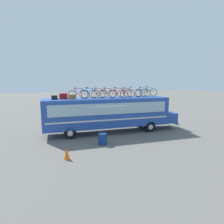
% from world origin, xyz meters
% --- Properties ---
extents(ground_plane, '(120.00, 120.00, 0.00)m').
position_xyz_m(ground_plane, '(0.00, 0.00, 0.00)').
color(ground_plane, '#605E59').
extents(bus, '(11.95, 2.43, 3.03)m').
position_xyz_m(bus, '(0.21, 0.00, 1.78)').
color(bus, '#23479E').
rests_on(bus, ground).
extents(luggage_bag_1, '(0.46, 0.46, 0.31)m').
position_xyz_m(luggage_bag_1, '(-4.34, 0.04, 3.19)').
color(luggage_bag_1, black).
rests_on(luggage_bag_1, bus).
extents(luggage_bag_2, '(0.62, 0.51, 0.45)m').
position_xyz_m(luggage_bag_2, '(-3.65, 0.28, 3.26)').
color(luggage_bag_2, maroon).
rests_on(luggage_bag_2, bus).
extents(luggage_bag_3, '(0.56, 0.54, 0.37)m').
position_xyz_m(luggage_bag_3, '(-2.99, -0.09, 3.22)').
color(luggage_bag_3, olive).
rests_on(luggage_bag_3, bus).
extents(rooftop_bicycle_1, '(1.76, 0.44, 0.92)m').
position_xyz_m(rooftop_bicycle_1, '(-2.43, -0.02, 3.41)').
color(rooftop_bicycle_1, black).
rests_on(rooftop_bicycle_1, bus).
extents(rooftop_bicycle_2, '(1.69, 0.44, 0.94)m').
position_xyz_m(rooftop_bicycle_2, '(-1.53, -0.06, 3.42)').
color(rooftop_bicycle_2, black).
rests_on(rooftop_bicycle_2, bus).
extents(rooftop_bicycle_3, '(1.63, 0.44, 0.89)m').
position_xyz_m(rooftop_bicycle_3, '(-0.71, 0.26, 3.40)').
color(rooftop_bicycle_3, black).
rests_on(rooftop_bicycle_3, bus).
extents(rooftop_bicycle_4, '(1.70, 0.44, 0.89)m').
position_xyz_m(rooftop_bicycle_4, '(0.03, 0.06, 3.40)').
color(rooftop_bicycle_4, black).
rests_on(rooftop_bicycle_4, bus).
extents(rooftop_bicycle_5, '(1.72, 0.44, 0.92)m').
position_xyz_m(rooftop_bicycle_5, '(0.84, -0.40, 3.41)').
color(rooftop_bicycle_5, black).
rests_on(rooftop_bicycle_5, bus).
extents(rooftop_bicycle_6, '(1.64, 0.44, 0.89)m').
position_xyz_m(rooftop_bicycle_6, '(1.75, 0.08, 3.40)').
color(rooftop_bicycle_6, black).
rests_on(rooftop_bicycle_6, bus).
extents(rooftop_bicycle_7, '(1.79, 0.44, 0.94)m').
position_xyz_m(rooftop_bicycle_7, '(2.46, 0.07, 3.42)').
color(rooftop_bicycle_7, black).
rests_on(rooftop_bicycle_7, bus).
extents(rooftop_bicycle_8, '(1.68, 0.44, 0.92)m').
position_xyz_m(rooftop_bicycle_8, '(3.40, 0.19, 3.41)').
color(rooftop_bicycle_8, black).
rests_on(rooftop_bicycle_8, bus).
extents(rooftop_bicycle_9, '(1.72, 0.44, 0.97)m').
position_xyz_m(rooftop_bicycle_9, '(4.17, 0.41, 3.43)').
color(rooftop_bicycle_9, black).
rests_on(rooftop_bicycle_9, bus).
extents(trash_bin, '(0.60, 0.60, 0.81)m').
position_xyz_m(trash_bin, '(-1.20, -3.00, 0.40)').
color(trash_bin, navy).
rests_on(trash_bin, ground).
extents(traffic_cone, '(0.34, 0.34, 0.69)m').
position_xyz_m(traffic_cone, '(-3.82, -4.94, 0.35)').
color(traffic_cone, orange).
rests_on(traffic_cone, ground).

